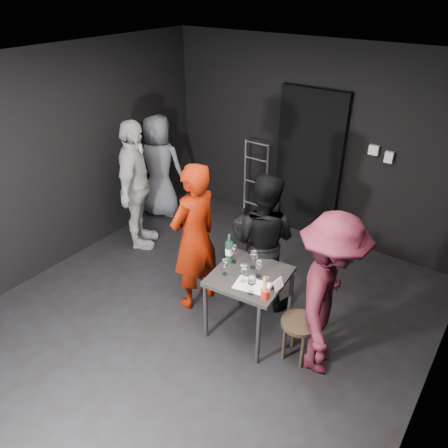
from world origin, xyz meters
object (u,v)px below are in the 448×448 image
Objects in this scene: tasting_table at (249,283)px; woman_black at (263,237)px; man_maroon at (329,288)px; breadstick_cup at (265,288)px; hand_truck at (253,207)px; bystander_grey at (159,163)px; stool at (299,328)px; server_red at (194,227)px; wine_bottle at (229,251)px; bystander_cream at (134,174)px.

woman_black is at bearing 108.63° from tasting_table.
man_maroon is (0.81, 0.05, 0.27)m from tasting_table.
woman_black is 6.68× the size of breadstick_cup.
hand_truck is 2.87m from breadstick_cup.
bystander_grey reaches higher than tasting_table.
hand_truck is 3.00m from man_maroon.
tasting_table reaches higher than stool.
server_red is 6.13× the size of wine_bottle.
breadstick_cup is at bearing -139.85° from bystander_cream.
woman_black is (-0.79, 0.59, 0.46)m from stool.
server_red reaches higher than hand_truck.
wine_bottle is at bearing 154.30° from breadstick_cup.
server_red reaches higher than woman_black.
server_red is (0.49, -2.01, 0.77)m from hand_truck.
server_red reaches higher than breadstick_cup.
breadstick_cup is (-0.50, -0.27, -0.06)m from man_maroon.
hand_truck reaches higher than tasting_table.
man_maroon is 1.09× the size of bystander_grey.
hand_truck is 5.02× the size of breadstick_cup.
hand_truck is at bearing 121.15° from tasting_table.
server_red reaches higher than bystander_grey.
server_red is at bearing 179.48° from wine_bottle.
man_maroon is at bearing 138.80° from bystander_grey.
man_maroon reaches higher than breadstick_cup.
server_red is at bearing -141.65° from bystander_cream.
wine_bottle is (-0.91, 0.10, 0.49)m from stool.
breadstick_cup is at bearing -25.70° from wine_bottle.
tasting_table is at bearing 144.61° from breadstick_cup.
wine_bottle is (0.47, -0.00, -0.13)m from server_red.
server_red is 1.59m from man_maroon.
woman_black is at bearing 137.71° from server_red.
tasting_table is 0.62m from woman_black.
hand_truck is 1.59m from bystander_grey.
man_maroon is 3.06m from bystander_cream.
breadstick_cup is at bearing 131.25° from bystander_grey.
breadstick_cup is (0.50, -0.78, 0.02)m from woman_black.
woman_black reaches higher than hand_truck.
tasting_table is at bearing -13.91° from wine_bottle.
hand_truck is at bearing 115.45° from wine_bottle.
hand_truck is at bearing -65.74° from woman_black.
server_red is at bearing 28.91° from woman_black.
stool is 0.23× the size of server_red.
man_maroon is (1.58, -0.03, -0.08)m from server_red.
man_maroon is at bearing -1.52° from wine_bottle.
server_red reaches higher than wine_bottle.
man_maroon is 3.68m from bystander_grey.
breadstick_cup is (1.57, -2.31, 0.64)m from hand_truck.
server_red reaches higher than stool.
woman_black is 1.13m from man_maroon.
stool is at bearing 132.64° from woman_black.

